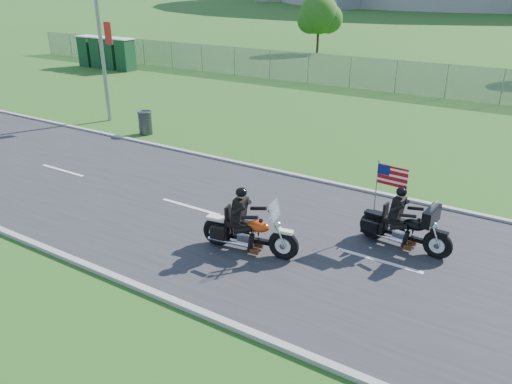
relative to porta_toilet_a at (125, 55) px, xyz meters
The scene contains 13 objects.
ground 27.83m from the porta_toilet_a, 37.69° to the right, with size 420.00×420.00×0.00m, color #295A1C.
road 27.83m from the porta_toilet_a, 37.69° to the right, with size 120.00×8.00×0.04m, color #28282B.
curb_north 25.55m from the porta_toilet_a, 30.48° to the right, with size 120.00×0.18×0.12m, color #9E9B93.
curb_south 30.47m from the porta_toilet_a, 43.74° to the right, with size 120.00×0.18×0.12m, color #9E9B93.
fence 17.26m from the porta_toilet_a, 10.01° to the left, with size 60.00×0.03×2.00m, color gray.
porta_toilet_a is the anchor object (origin of this frame).
porta_toilet_b 1.40m from the porta_toilet_a, behind, with size 1.10×1.10×2.30m, color #133D1F.
porta_toilet_c 2.80m from the porta_toilet_a, behind, with size 1.10×1.10×2.30m, color #133D1F.
porta_toilet_d 4.20m from the porta_toilet_a, behind, with size 1.10×1.10×2.30m, color #133D1F.
tree_fence_mid 18.97m from the porta_toilet_a, 64.72° to the left, with size 3.96×3.69×5.30m.
motorcycle_lead 29.37m from the porta_toilet_a, 38.57° to the right, with size 2.65×0.92×1.79m.
motorcycle_follow 30.77m from the porta_toilet_a, 31.33° to the right, with size 2.50×0.83×2.09m.
trash_can 17.75m from the porta_toilet_a, 41.78° to the right, with size 0.59×0.59×1.03m, color #3C3B41.
Camera 1 is at (7.10, -10.74, 6.50)m, focal length 35.00 mm.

